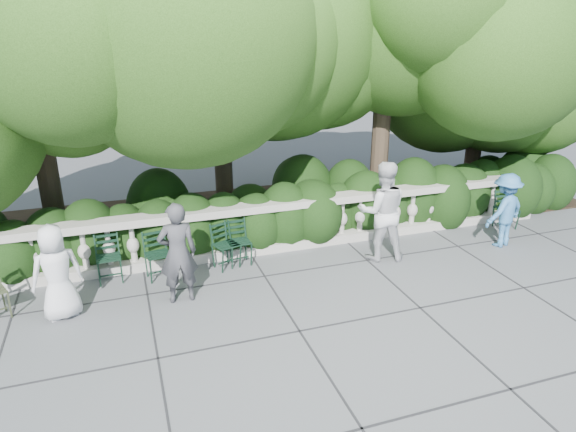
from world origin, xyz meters
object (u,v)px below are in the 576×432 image
object	(u,v)px
person_businessman	(57,272)
person_casual_man	(382,211)
chair_b	(112,285)
chair_d	(242,267)
chair_f	(508,230)
person_older_blue	(505,210)
person_woman_grey	(178,253)
chair_a	(162,281)
chair_c	(231,270)

from	to	relation	value
person_businessman	person_casual_man	world-z (taller)	person_casual_man
chair_b	person_businessman	bearing A→B (deg)	-133.35
chair_d	chair_f	world-z (taller)	same
chair_d	person_older_blue	size ratio (longest dim) A/B	0.57
chair_b	person_casual_man	size ratio (longest dim) A/B	0.45
person_woman_grey	chair_b	bearing A→B (deg)	-40.47
chair_a	chair_b	distance (m)	0.83
person_businessman	person_woman_grey	distance (m)	1.75
chair_d	person_businessman	distance (m)	3.13
chair_a	person_older_blue	world-z (taller)	person_older_blue
person_businessman	person_casual_man	size ratio (longest dim) A/B	0.79
chair_a	person_woman_grey	xyz separation A→B (m)	(0.23, -0.74, 0.82)
chair_a	person_businessman	xyz separation A→B (m)	(-1.52, -0.67, 0.74)
person_woman_grey	person_older_blue	bearing A→B (deg)	-179.14
chair_b	person_older_blue	bearing A→B (deg)	-7.96
person_older_blue	chair_f	bearing A→B (deg)	-156.04
person_woman_grey	person_casual_man	distance (m)	3.78
person_businessman	person_casual_man	xyz separation A→B (m)	(5.51, 0.31, 0.20)
person_businessman	person_woman_grey	bearing A→B (deg)	161.91
chair_f	person_businessman	size ratio (longest dim) A/B	0.57
person_woman_grey	person_businessman	bearing A→B (deg)	-3.07
person_businessman	person_older_blue	bearing A→B (deg)	164.99
chair_b	chair_f	size ratio (longest dim) A/B	1.00
chair_a	chair_d	world-z (taller)	same
person_woman_grey	person_casual_man	world-z (taller)	person_casual_man
person_woman_grey	person_casual_man	bearing A→B (deg)	-174.55
chair_f	person_businessman	bearing A→B (deg)	-170.53
chair_c	person_older_blue	distance (m)	5.42
chair_f	person_older_blue	world-z (taller)	person_older_blue
chair_a	chair_b	xyz separation A→B (m)	(-0.82, 0.14, 0.00)
chair_b	person_casual_man	distance (m)	4.92
chair_c	chair_f	xyz separation A→B (m)	(6.03, -0.06, 0.00)
person_casual_man	chair_c	bearing A→B (deg)	8.81
chair_a	chair_c	size ratio (longest dim) A/B	1.00
chair_f	person_woman_grey	distance (m)	7.10
chair_a	person_older_blue	xyz separation A→B (m)	(6.55, -0.60, 0.74)
chair_b	chair_f	xyz separation A→B (m)	(8.07, -0.17, 0.00)
person_casual_man	person_older_blue	world-z (taller)	person_casual_man
chair_a	person_older_blue	distance (m)	6.62
chair_d	chair_f	distance (m)	5.82
person_businessman	chair_d	bearing A→B (deg)	178.67
chair_d	person_businessman	xyz separation A→B (m)	(-2.95, -0.74, 0.74)
chair_b	chair_c	size ratio (longest dim) A/B	1.00
chair_b	chair_d	world-z (taller)	same
chair_f	person_businessman	distance (m)	8.82
chair_c	person_older_blue	bearing A→B (deg)	-25.23
chair_d	person_woman_grey	distance (m)	1.67
chair_c	person_businessman	bearing A→B (deg)	175.61
chair_a	person_businessman	bearing A→B (deg)	-165.47
chair_c	chair_b	bearing A→B (deg)	158.33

